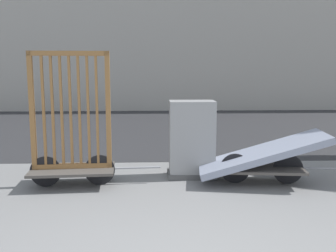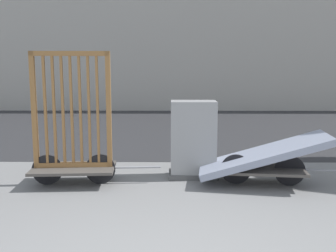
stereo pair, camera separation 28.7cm
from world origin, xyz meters
name	(u,v)px [view 2 (the right image)]	position (x,y,z in m)	size (l,w,h in m)	color
road_strip	(170,127)	(0.00, 8.60, 0.00)	(56.00, 8.40, 0.01)	#2D2D30
bike_cart_with_bedframe	(73,140)	(-1.41, 3.02, 0.67)	(1.93, 0.81, 1.98)	#4C4742
bike_cart_with_mattress	(263,158)	(1.42, 3.02, 0.41)	(2.28, 1.02, 0.79)	#4C4742
utility_cabinet	(193,142)	(0.40, 3.44, 0.57)	(0.77, 0.48, 1.22)	#4C4C4C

